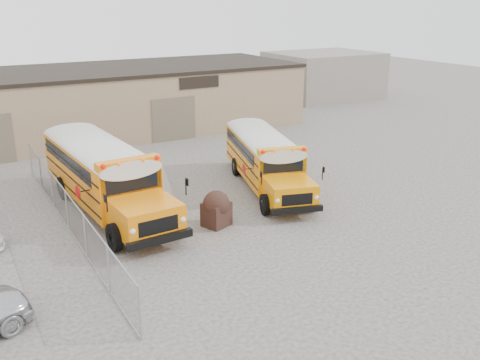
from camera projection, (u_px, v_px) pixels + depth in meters
ground at (226, 227)px, 23.22m from camera, size 120.00×120.00×0.00m
warehouse at (96, 101)px, 38.91m from camera, size 30.20×10.20×4.67m
chainlink_fence at (67, 210)px, 22.58m from camera, size 0.07×18.07×1.81m
distant_building_right at (323, 75)px, 53.53m from camera, size 10.00×8.00×4.40m
school_bus_left at (62, 140)px, 30.05m from camera, size 3.54×11.28×3.26m
school_bus_right at (240, 130)px, 33.30m from camera, size 4.95×9.90×2.82m
tarp_bundle at (216, 208)px, 23.08m from camera, size 1.33×1.27×1.59m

